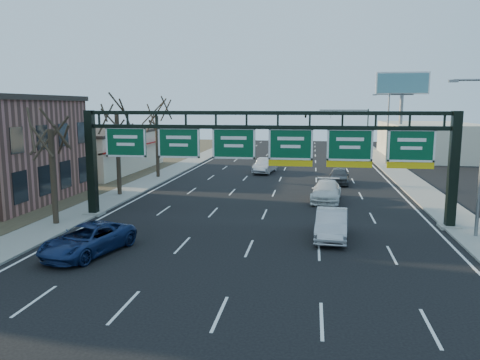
% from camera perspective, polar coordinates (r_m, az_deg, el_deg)
% --- Properties ---
extents(ground, '(160.00, 160.00, 0.00)m').
position_cam_1_polar(ground, '(23.26, 0.45, -9.78)').
color(ground, black).
rests_on(ground, ground).
extents(sidewalk_left, '(3.00, 120.00, 0.12)m').
position_cam_1_polar(sidewalk_left, '(45.35, -11.96, -0.60)').
color(sidewalk_left, gray).
rests_on(sidewalk_left, ground).
extents(sidewalk_right, '(3.00, 120.00, 0.12)m').
position_cam_1_polar(sidewalk_right, '(43.51, 21.44, -1.44)').
color(sidewalk_right, gray).
rests_on(sidewalk_right, ground).
extents(dirt_strip_left, '(21.00, 120.00, 0.06)m').
position_cam_1_polar(dirt_strip_left, '(50.96, -24.90, -0.23)').
color(dirt_strip_left, '#473D2B').
rests_on(dirt_strip_left, ground).
extents(lane_markings, '(21.60, 120.00, 0.01)m').
position_cam_1_polar(lane_markings, '(42.57, 4.38, -1.12)').
color(lane_markings, white).
rests_on(lane_markings, ground).
extents(sign_gantry, '(24.60, 1.20, 7.20)m').
position_cam_1_polar(sign_gantry, '(30.07, 2.99, 3.55)').
color(sign_gantry, black).
rests_on(sign_gantry, ground).
extents(cream_strip, '(10.90, 18.40, 4.70)m').
position_cam_1_polar(cream_strip, '(56.69, -17.05, 3.45)').
color(cream_strip, beige).
rests_on(cream_strip, ground).
extents(building_right_distant, '(12.00, 20.00, 5.00)m').
position_cam_1_polar(building_right_distant, '(73.89, 22.02, 4.51)').
color(building_right_distant, beige).
rests_on(building_right_distant, ground).
extents(tree_gantry, '(3.60, 3.60, 8.48)m').
position_cam_1_polar(tree_gantry, '(31.20, -22.24, 7.67)').
color(tree_gantry, '#2E261A').
rests_on(tree_gantry, sidewalk_left).
extents(tree_mid, '(3.60, 3.60, 9.24)m').
position_cam_1_polar(tree_mid, '(40.11, -14.88, 9.25)').
color(tree_mid, '#2E261A').
rests_on(tree_mid, sidewalk_left).
extents(tree_far, '(3.60, 3.60, 8.86)m').
position_cam_1_polar(tree_far, '(49.44, -10.18, 8.89)').
color(tree_far, '#2E261A').
rests_on(tree_far, sidewalk_left).
extents(streetlight_near, '(2.15, 0.22, 9.00)m').
position_cam_1_polar(streetlight_near, '(29.38, 27.23, 3.32)').
color(streetlight_near, slate).
rests_on(streetlight_near, sidewalk_right).
extents(streetlight_far, '(2.15, 0.22, 9.00)m').
position_cam_1_polar(streetlight_far, '(62.52, 17.46, 6.42)').
color(streetlight_far, slate).
rests_on(streetlight_far, sidewalk_right).
extents(billboard_right, '(7.00, 0.50, 12.00)m').
position_cam_1_polar(billboard_right, '(67.81, 19.14, 9.88)').
color(billboard_right, slate).
rests_on(billboard_right, ground).
extents(traffic_signal_mast, '(10.16, 0.54, 7.00)m').
position_cam_1_polar(traffic_signal_mast, '(76.84, 10.77, 7.40)').
color(traffic_signal_mast, black).
rests_on(traffic_signal_mast, ground).
extents(car_blue_suv, '(3.81, 5.90, 1.51)m').
position_cam_1_polar(car_blue_suv, '(25.24, -18.05, -6.91)').
color(car_blue_suv, navy).
rests_on(car_blue_suv, ground).
extents(car_silver_sedan, '(2.02, 5.05, 1.63)m').
position_cam_1_polar(car_silver_sedan, '(27.31, 11.08, -5.30)').
color(car_silver_sedan, '#AAAAAF').
rests_on(car_silver_sedan, ground).
extents(car_white_wagon, '(2.69, 5.61, 1.58)m').
position_cam_1_polar(car_white_wagon, '(37.75, 10.48, -1.35)').
color(car_white_wagon, white).
rests_on(car_white_wagon, ground).
extents(car_grey_far, '(2.24, 4.78, 1.58)m').
position_cam_1_polar(car_grey_far, '(46.34, 12.01, 0.52)').
color(car_grey_far, '#45484B').
rests_on(car_grey_far, ground).
extents(car_silver_distant, '(2.55, 5.25, 1.66)m').
position_cam_1_polar(car_silver_distant, '(52.82, 3.11, 1.78)').
color(car_silver_distant, '#B5B5BA').
rests_on(car_silver_distant, ground).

